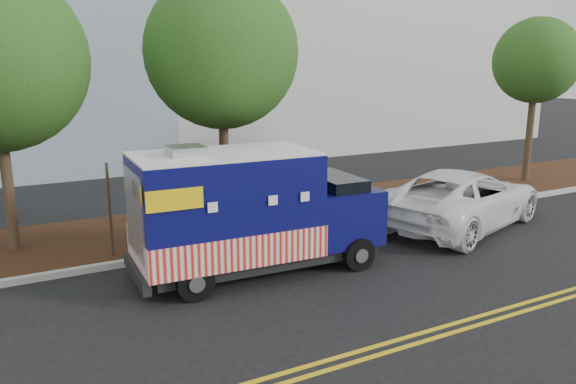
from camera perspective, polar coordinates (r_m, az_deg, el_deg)
ground at (r=13.32m, az=-3.31°, el=-7.45°), size 120.00×120.00×0.00m
curb at (r=14.50m, az=-5.66°, el=-5.42°), size 120.00×0.18×0.15m
mulch_strip at (r=16.37m, az=-8.50°, el=-3.32°), size 120.00×4.00×0.15m
centerline_near at (r=9.82m, az=8.16°, el=-15.46°), size 120.00×0.10×0.01m
centerline_far at (r=9.64m, az=9.07°, el=-16.06°), size 120.00×0.10×0.01m
tree_b at (r=15.15m, az=-6.77°, el=13.91°), size 4.02×4.02×6.92m
tree_d at (r=23.28m, az=23.93°, el=12.07°), size 3.16×3.16×6.28m
sign_post at (r=13.86m, az=-17.63°, el=-2.03°), size 0.06×0.06×2.40m
food_truck at (r=12.46m, az=-4.18°, el=-2.37°), size 5.76×2.38×2.99m
white_car at (r=16.93m, az=17.19°, el=-0.59°), size 6.52×4.47×1.66m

